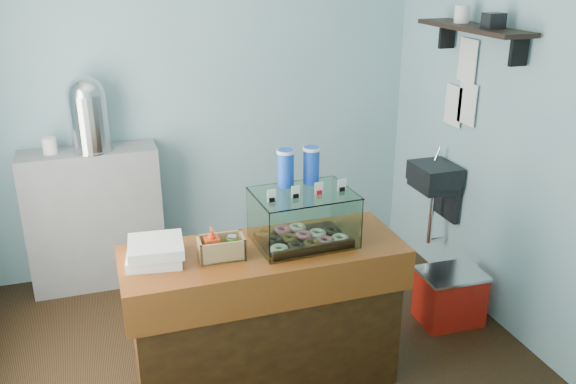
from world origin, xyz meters
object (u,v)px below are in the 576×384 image
object	(u,v)px
display_case	(301,213)
red_cooler	(450,296)
coffee_urn	(88,112)
counter	(265,316)

from	to	relation	value
display_case	red_cooler	xyz separation A→B (m)	(1.18, 0.18, -0.88)
display_case	coffee_urn	xyz separation A→B (m)	(-1.10, 1.51, 0.32)
display_case	red_cooler	world-z (taller)	display_case
counter	display_case	world-z (taller)	display_case
display_case	counter	bearing A→B (deg)	-171.41
counter	coffee_urn	world-z (taller)	coffee_urn
red_cooler	coffee_urn	bearing A→B (deg)	151.84
counter	display_case	xyz separation A→B (m)	(0.24, 0.05, 0.61)
red_cooler	counter	bearing A→B (deg)	-168.86
coffee_urn	red_cooler	size ratio (longest dim) A/B	1.22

